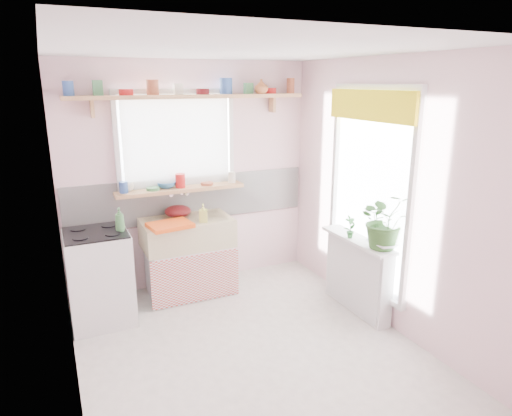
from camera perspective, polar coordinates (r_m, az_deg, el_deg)
name	(u,v)px	position (r m, az deg, el deg)	size (l,w,h in m)	color
room	(273,172)	(4.69, 2.15, 4.46)	(3.20, 3.20, 3.20)	white
sink_unit	(188,256)	(5.06, -8.47, -5.94)	(0.95, 0.65, 1.11)	white
cooker	(100,277)	(4.68, -18.96, -8.14)	(0.58, 0.58, 0.93)	white
radiator_ledge	(358,273)	(4.77, 12.59, -7.97)	(0.22, 0.95, 0.78)	white
windowsill	(181,189)	(5.03, -9.39, 2.32)	(1.40, 0.22, 0.04)	tan
pine_shelf	(191,96)	(4.93, -8.15, 13.63)	(2.52, 0.24, 0.04)	tan
shelf_crockery	(188,89)	(4.92, -8.45, 14.49)	(2.47, 0.11, 0.12)	#3359A5
sill_crockery	(180,182)	(5.01, -9.43, 3.18)	(1.35, 0.11, 0.12)	#3359A5
dish_tray	(170,225)	(4.69, -10.69, -2.12)	(0.42, 0.31, 0.04)	#FF5816
colander	(178,211)	(5.01, -9.74, -0.40)	(0.28, 0.28, 0.13)	#4F0D11
jade_plant	(386,220)	(4.35, 15.89, -1.45)	(0.49, 0.42, 0.54)	#305A24
fruit_bowl	(384,244)	(4.41, 15.70, -4.41)	(0.28, 0.28, 0.07)	silver
herb_pot	(350,227)	(4.59, 11.70, -2.33)	(0.12, 0.08, 0.23)	#29682B
soap_bottle_sink	(203,213)	(4.80, -6.61, -0.62)	(0.09, 0.09, 0.19)	#DBDF63
sill_cup	(128,187)	(4.96, -15.70, 2.58)	(0.12, 0.12, 0.10)	white
sill_bowl	(166,185)	(5.04, -11.13, 2.88)	(0.21, 0.21, 0.06)	teal
shelf_vase	(261,86)	(5.15, 0.67, 14.96)	(0.15, 0.15, 0.16)	#B16536
cooker_bottle	(120,220)	(4.44, -16.68, -1.40)	(0.09, 0.09, 0.23)	#3E7C43
fruit	(384,238)	(4.40, 15.77, -3.65)	(0.20, 0.14, 0.10)	orange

